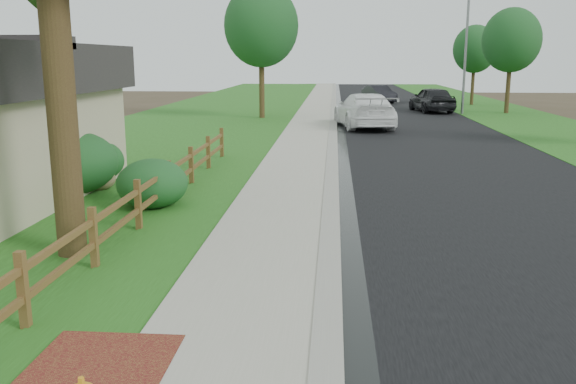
# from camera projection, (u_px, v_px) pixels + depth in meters

# --- Properties ---
(ground) EXTENTS (120.00, 120.00, 0.00)m
(ground) POSITION_uv_depth(u_px,v_px,m) (294.00, 354.00, 7.46)
(ground) COLOR #3E3422
(road) EXTENTS (8.00, 90.00, 0.02)m
(road) POSITION_uv_depth(u_px,v_px,m) (396.00, 112.00, 41.20)
(road) COLOR black
(road) RESTS_ON ground
(curb) EXTENTS (0.40, 90.00, 0.12)m
(curb) POSITION_uv_depth(u_px,v_px,m) (334.00, 111.00, 41.50)
(curb) COLOR gray
(curb) RESTS_ON ground
(wet_gutter) EXTENTS (0.50, 90.00, 0.00)m
(wet_gutter) POSITION_uv_depth(u_px,v_px,m) (339.00, 111.00, 41.49)
(wet_gutter) COLOR black
(wet_gutter) RESTS_ON road
(sidewalk) EXTENTS (2.20, 90.00, 0.10)m
(sidewalk) POSITION_uv_depth(u_px,v_px,m) (315.00, 111.00, 41.60)
(sidewalk) COLOR #A09D8B
(sidewalk) RESTS_ON ground
(grass_strip) EXTENTS (1.60, 90.00, 0.06)m
(grass_strip) POSITION_uv_depth(u_px,v_px,m) (287.00, 111.00, 41.74)
(grass_strip) COLOR #235117
(grass_strip) RESTS_ON ground
(lawn_near) EXTENTS (9.00, 90.00, 0.04)m
(lawn_near) POSITION_uv_depth(u_px,v_px,m) (212.00, 110.00, 42.13)
(lawn_near) COLOR #235117
(lawn_near) RESTS_ON ground
(verge_far) EXTENTS (6.00, 90.00, 0.04)m
(verge_far) POSITION_uv_depth(u_px,v_px,m) (500.00, 112.00, 40.70)
(verge_far) COLOR #235117
(verge_far) RESTS_ON ground
(ranch_fence) EXTENTS (0.12, 16.92, 1.10)m
(ranch_fence) POSITION_uv_depth(u_px,v_px,m) (155.00, 190.00, 13.82)
(ranch_fence) COLOR #533A1B
(ranch_fence) RESTS_ON ground
(white_suv) EXTENTS (3.37, 6.41, 1.77)m
(white_suv) POSITION_uv_depth(u_px,v_px,m) (364.00, 110.00, 31.61)
(white_suv) COLOR white
(white_suv) RESTS_ON road
(dark_car_mid) EXTENTS (2.81, 5.21, 1.68)m
(dark_car_mid) POSITION_uv_depth(u_px,v_px,m) (432.00, 99.00, 40.85)
(dark_car_mid) COLOR black
(dark_car_mid) RESTS_ON road
(dark_car_far) EXTENTS (2.81, 4.42, 1.37)m
(dark_car_far) POSITION_uv_depth(u_px,v_px,m) (379.00, 94.00, 49.74)
(dark_car_far) COLOR black
(dark_car_far) RESTS_ON road
(streetlight) EXTENTS (1.75, 0.87, 7.98)m
(streetlight) POSITION_uv_depth(u_px,v_px,m) (464.00, 43.00, 38.52)
(streetlight) COLOR slate
(streetlight) RESTS_ON ground
(boulder) EXTENTS (1.11, 0.91, 0.66)m
(boulder) POSITION_uv_depth(u_px,v_px,m) (98.00, 179.00, 16.61)
(boulder) COLOR olive
(boulder) RESTS_ON ground
(shrub_b) EXTENTS (1.98, 1.98, 1.19)m
(shrub_b) POSITION_uv_depth(u_px,v_px,m) (152.00, 184.00, 14.65)
(shrub_b) COLOR #1C4F24
(shrub_b) RESTS_ON ground
(shrub_c) EXTENTS (1.88, 1.88, 1.25)m
(shrub_c) POSITION_uv_depth(u_px,v_px,m) (94.00, 161.00, 17.67)
(shrub_c) COLOR #1C4F24
(shrub_c) RESTS_ON ground
(shrub_d) EXTENTS (2.74, 2.74, 1.69)m
(shrub_d) POSITION_uv_depth(u_px,v_px,m) (70.00, 163.00, 16.09)
(shrub_d) COLOR #1C4F24
(shrub_d) RESTS_ON ground
(tree_mid_left) EXTENTS (4.37, 4.37, 7.82)m
(tree_mid_left) POSITION_uv_depth(u_px,v_px,m) (261.00, 26.00, 35.63)
(tree_mid_left) COLOR #3D2919
(tree_mid_left) RESTS_ON ground
(tree_mid_right) EXTENTS (3.71, 3.71, 6.73)m
(tree_mid_right) POSITION_uv_depth(u_px,v_px,m) (512.00, 40.00, 38.92)
(tree_mid_right) COLOR #3D2919
(tree_mid_right) RESTS_ON ground
(tree_far_right) EXTENTS (3.28, 3.28, 6.05)m
(tree_far_right) POSITION_uv_depth(u_px,v_px,m) (475.00, 49.00, 46.27)
(tree_far_right) COLOR #3D2919
(tree_far_right) RESTS_ON ground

